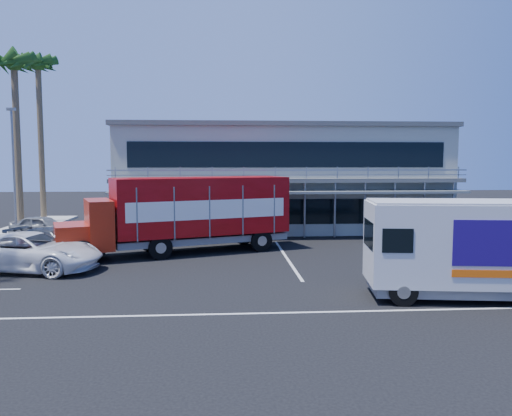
{
  "coord_description": "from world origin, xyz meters",
  "views": [
    {
      "loc": [
        -1.18,
        -21.26,
        4.76
      ],
      "look_at": [
        0.62,
        5.12,
        2.3
      ],
      "focal_mm": 35.0,
      "sensor_mm": 36.0,
      "label": 1
    }
  ],
  "objects": [
    {
      "name": "parked_car_c",
      "position": [
        -9.5,
        0.8,
        0.84
      ],
      "size": [
        6.53,
        4.04,
        1.69
      ],
      "primitive_type": "imported",
      "rotation": [
        0.0,
        0.0,
        1.35
      ],
      "color": "white",
      "rests_on": "ground"
    },
    {
      "name": "parked_car_d",
      "position": [
        -9.5,
        4.0,
        0.72
      ],
      "size": [
        5.39,
        3.68,
        1.45
      ],
      "primitive_type": "imported",
      "rotation": [
        0.0,
        0.0,
        1.21
      ],
      "color": "#2F363F",
      "rests_on": "ground"
    },
    {
      "name": "palm_e",
      "position": [
        -14.7,
        13.0,
        10.57
      ],
      "size": [
        2.8,
        2.8,
        12.25
      ],
      "color": "brown",
      "rests_on": "ground"
    },
    {
      "name": "red_truck",
      "position": [
        -3.05,
        4.73,
        2.17
      ],
      "size": [
        11.92,
        6.51,
        3.94
      ],
      "rotation": [
        0.0,
        0.0,
        0.35
      ],
      "color": "#A01F0C",
      "rests_on": "ground"
    },
    {
      "name": "ground",
      "position": [
        0.0,
        0.0,
        0.0
      ],
      "size": [
        120.0,
        120.0,
        0.0
      ],
      "primitive_type": "plane",
      "color": "black",
      "rests_on": "ground"
    },
    {
      "name": "building",
      "position": [
        3.0,
        14.94,
        3.66
      ],
      "size": [
        22.4,
        12.0,
        7.3
      ],
      "color": "#A0A698",
      "rests_on": "ground"
    },
    {
      "name": "light_pole_far",
      "position": [
        -14.2,
        11.0,
        4.5
      ],
      "size": [
        0.5,
        0.25,
        8.09
      ],
      "color": "gray",
      "rests_on": "ground"
    },
    {
      "name": "palm_f",
      "position": [
        -15.1,
        18.5,
        11.47
      ],
      "size": [
        2.8,
        2.8,
        13.25
      ],
      "color": "brown",
      "rests_on": "ground"
    },
    {
      "name": "white_van",
      "position": [
        7.39,
        -4.76,
        1.81
      ],
      "size": [
        7.26,
        3.31,
        3.42
      ],
      "rotation": [
        0.0,
        0.0,
        -0.13
      ],
      "color": "silver",
      "rests_on": "ground"
    },
    {
      "name": "parked_car_e",
      "position": [
        -12.5,
        10.8,
        0.69
      ],
      "size": [
        4.32,
        2.52,
        1.38
      ],
      "primitive_type": "imported",
      "rotation": [
        0.0,
        0.0,
        1.34
      ],
      "color": "slate",
      "rests_on": "ground"
    }
  ]
}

